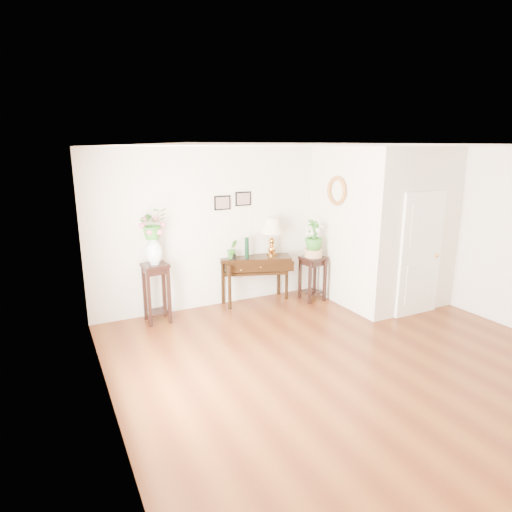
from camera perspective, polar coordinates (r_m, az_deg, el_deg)
floor at (r=6.09m, az=11.89°, el=-13.26°), size 6.00×5.50×0.02m
ceiling at (r=5.42m, az=13.44°, el=14.07°), size 6.00×5.50×0.02m
wall_back at (r=7.86m, az=-0.10°, el=4.13°), size 6.00×0.02×2.80m
wall_left at (r=4.41m, az=-19.37°, el=-4.83°), size 0.02×5.50×2.80m
wall_right at (r=7.81m, az=29.99°, el=2.14°), size 0.02×5.50×2.80m
partition at (r=8.25m, az=16.23°, el=4.05°), size 1.80×1.95×2.80m
door at (r=7.64m, az=21.10°, el=0.18°), size 0.90×0.05×2.10m
art_print_left at (r=7.51m, az=-4.51°, el=7.08°), size 0.30×0.02×0.25m
art_print_right at (r=7.66m, az=-1.72°, el=7.64°), size 0.30×0.02×0.25m
wall_ornament at (r=7.66m, az=10.68°, el=8.54°), size 0.07×0.51×0.51m
console_table at (r=7.89m, az=-0.10°, el=-3.10°), size 1.35×0.84×0.85m
table_lamp at (r=7.85m, az=2.12°, el=2.66°), size 0.52×0.52×0.70m
green_vase at (r=7.66m, az=-1.23°, el=1.00°), size 0.09×0.09×0.37m
potted_plant at (r=7.55m, az=-3.16°, el=0.80°), size 0.20×0.16×0.34m
plant_stand_a at (r=7.15m, az=-13.11°, el=-4.83°), size 0.42×0.42×0.98m
porcelain_vase at (r=6.95m, az=-13.44°, el=0.76°), size 0.28×0.28×0.46m
lily_arrangement at (r=6.87m, az=-13.65°, el=4.20°), size 0.51×0.46×0.50m
plant_stand_b at (r=8.05m, az=7.52°, el=-2.96°), size 0.46×0.46×0.83m
ceramic_bowl at (r=7.92m, az=7.64°, el=0.47°), size 0.41×0.41×0.14m
narcissus at (r=7.85m, az=7.71°, el=2.76°), size 0.41×0.41×0.57m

